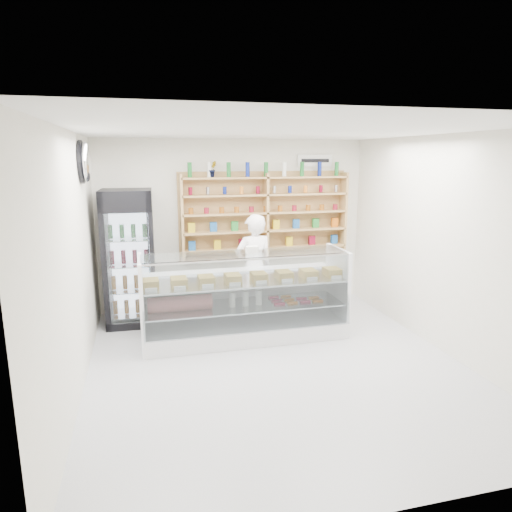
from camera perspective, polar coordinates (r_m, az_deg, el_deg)
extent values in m
plane|color=#B7B8BD|center=(5.80, 2.58, -13.41)|extent=(5.00, 5.00, 0.00)
plane|color=white|center=(5.23, 2.88, 15.42)|extent=(5.00, 5.00, 0.00)
plane|color=silver|center=(7.73, -2.66, 4.00)|extent=(4.50, 0.00, 4.50)
plane|color=silver|center=(3.13, 16.25, -9.06)|extent=(4.50, 0.00, 4.50)
plane|color=silver|center=(5.17, -21.89, -1.04)|extent=(0.00, 5.00, 5.00)
plane|color=silver|center=(6.36, 22.52, 1.27)|extent=(0.00, 5.00, 5.00)
cube|color=white|center=(6.54, -1.40, -9.19)|extent=(2.84, 0.80, 0.24)
cube|color=white|center=(6.75, -2.12, -4.77)|extent=(2.84, 0.05, 0.60)
cube|color=silver|center=(6.42, -1.42, -6.16)|extent=(2.72, 0.71, 0.02)
cube|color=silver|center=(6.32, -1.43, -3.15)|extent=(2.78, 0.74, 0.02)
cube|color=silver|center=(5.98, -0.61, -5.02)|extent=(2.78, 0.12, 0.99)
cube|color=silver|center=(6.18, -1.36, 0.29)|extent=(2.78, 0.56, 0.01)
imported|color=white|center=(7.04, -0.27, -1.49)|extent=(0.66, 0.49, 1.67)
cube|color=black|center=(7.12, -15.54, -0.23)|extent=(0.76, 0.74, 2.05)
cube|color=#31053D|center=(6.65, -15.92, 6.49)|extent=(0.72, 0.06, 0.29)
cube|color=silver|center=(6.80, -15.44, -1.61)|extent=(0.62, 0.03, 1.62)
cube|color=tan|center=(7.42, -9.27, 4.99)|extent=(0.04, 0.28, 1.33)
cube|color=tan|center=(7.67, 1.25, 5.37)|extent=(0.04, 0.28, 1.33)
cube|color=tan|center=(8.15, 10.83, 5.57)|extent=(0.04, 0.28, 1.33)
cube|color=tan|center=(7.76, 1.23, 1.05)|extent=(2.80, 0.28, 0.03)
cube|color=tan|center=(7.71, 1.24, 3.23)|extent=(2.80, 0.28, 0.03)
cube|color=tan|center=(7.67, 1.25, 5.45)|extent=(2.80, 0.28, 0.03)
cube|color=tan|center=(7.64, 1.26, 7.68)|extent=(2.80, 0.28, 0.03)
cube|color=tan|center=(7.62, 1.27, 9.78)|extent=(2.80, 0.28, 0.03)
imported|color=#1E6626|center=(7.43, -5.47, 10.77)|extent=(0.17, 0.15, 0.26)
ellipsoid|color=silver|center=(6.23, -20.51, 10.95)|extent=(0.15, 0.50, 0.50)
cube|color=white|center=(8.02, 7.37, 11.74)|extent=(0.62, 0.03, 0.20)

